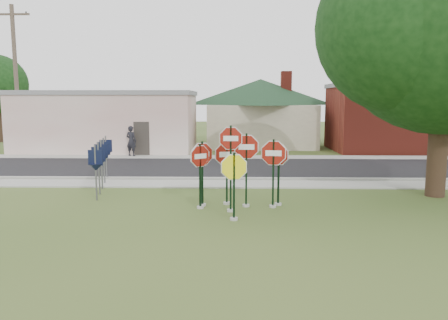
{
  "coord_description": "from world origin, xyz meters",
  "views": [
    {
      "loc": [
        -0.06,
        -12.76,
        3.59
      ],
      "look_at": [
        -0.4,
        2.0,
        1.55
      ],
      "focal_mm": 35.0,
      "sensor_mm": 36.0,
      "label": 1
    }
  ],
  "objects_px": {
    "stop_sign_left": "(200,168)",
    "stop_sign_yellow": "(234,178)",
    "stop_sign_center": "(231,156)",
    "oak_tree": "(447,19)",
    "utility_pole_near": "(16,78)",
    "pedestrian": "(131,141)"
  },
  "relations": [
    {
      "from": "stop_sign_left",
      "to": "utility_pole_near",
      "type": "xyz_separation_m",
      "value": [
        -12.82,
        13.8,
        3.6
      ]
    },
    {
      "from": "stop_sign_left",
      "to": "oak_tree",
      "type": "height_order",
      "value": "oak_tree"
    },
    {
      "from": "utility_pole_near",
      "to": "stop_sign_yellow",
      "type": "bearing_deg",
      "value": -47.46
    },
    {
      "from": "stop_sign_center",
      "to": "pedestrian",
      "type": "xyz_separation_m",
      "value": [
        -6.4,
        13.54,
        -0.8
      ]
    },
    {
      "from": "stop_sign_center",
      "to": "stop_sign_yellow",
      "type": "height_order",
      "value": "stop_sign_center"
    },
    {
      "from": "stop_sign_yellow",
      "to": "utility_pole_near",
      "type": "distance_m",
      "value": 20.95
    },
    {
      "from": "oak_tree",
      "to": "pedestrian",
      "type": "distance_m",
      "value": 18.7
    },
    {
      "from": "stop_sign_center",
      "to": "pedestrian",
      "type": "distance_m",
      "value": 15.0
    },
    {
      "from": "utility_pole_near",
      "to": "pedestrian",
      "type": "relative_size",
      "value": 4.98
    },
    {
      "from": "stop_sign_left",
      "to": "utility_pole_near",
      "type": "relative_size",
      "value": 0.24
    },
    {
      "from": "stop_sign_left",
      "to": "stop_sign_yellow",
      "type": "bearing_deg",
      "value": -51.25
    },
    {
      "from": "oak_tree",
      "to": "pedestrian",
      "type": "xyz_separation_m",
      "value": [
        -14.07,
        11.05,
        -5.45
      ]
    },
    {
      "from": "stop_sign_center",
      "to": "oak_tree",
      "type": "distance_m",
      "value": 9.3
    },
    {
      "from": "oak_tree",
      "to": "utility_pole_near",
      "type": "height_order",
      "value": "oak_tree"
    },
    {
      "from": "stop_sign_center",
      "to": "pedestrian",
      "type": "relative_size",
      "value": 1.52
    },
    {
      "from": "stop_sign_yellow",
      "to": "utility_pole_near",
      "type": "relative_size",
      "value": 0.23
    },
    {
      "from": "stop_sign_yellow",
      "to": "pedestrian",
      "type": "relative_size",
      "value": 1.13
    },
    {
      "from": "oak_tree",
      "to": "pedestrian",
      "type": "relative_size",
      "value": 6.25
    },
    {
      "from": "stop_sign_left",
      "to": "oak_tree",
      "type": "xyz_separation_m",
      "value": [
        8.68,
        2.1,
        5.1
      ]
    },
    {
      "from": "stop_sign_center",
      "to": "oak_tree",
      "type": "xyz_separation_m",
      "value": [
        7.67,
        2.49,
        4.65
      ]
    },
    {
      "from": "utility_pole_near",
      "to": "stop_sign_center",
      "type": "bearing_deg",
      "value": -45.72
    },
    {
      "from": "stop_sign_center",
      "to": "pedestrian",
      "type": "height_order",
      "value": "stop_sign_center"
    }
  ]
}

